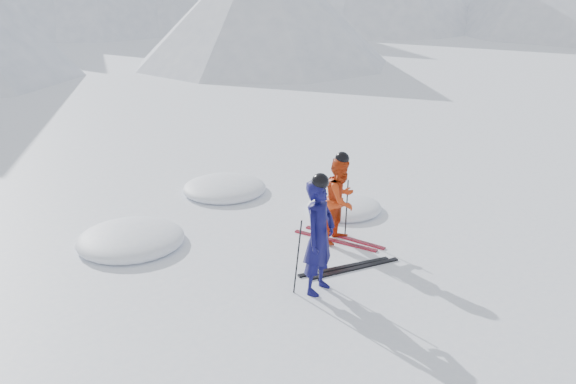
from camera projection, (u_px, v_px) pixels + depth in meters
ground at (369, 236)px, 11.55m from camera, size 160.00×160.00×0.00m
skier_blue at (319, 237)px, 9.28m from camera, size 0.78×0.65×1.83m
skier_red at (341, 200)px, 11.12m from camera, size 0.93×0.81×1.60m
pole_blue_left at (298, 257)px, 9.32m from camera, size 0.12×0.09×1.22m
pole_blue_right at (320, 246)px, 9.71m from camera, size 0.12×0.07×1.22m
pole_red_left at (319, 213)px, 11.22m from camera, size 0.11×0.09×1.06m
pole_red_right at (347, 207)px, 11.50m from camera, size 0.11×0.08×1.07m
ski_worn_left at (335, 241)px, 11.32m from camera, size 0.66×1.63×0.03m
ski_worn_right at (344, 237)px, 11.46m from camera, size 0.55×1.66×0.03m
ski_loose_a at (344, 267)px, 10.31m from camera, size 1.66×0.53×0.03m
ski_loose_b at (355, 268)px, 10.26m from camera, size 1.68×0.47×0.03m
snow_lumps at (215, 215)px, 12.53m from camera, size 6.01×4.25×0.43m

